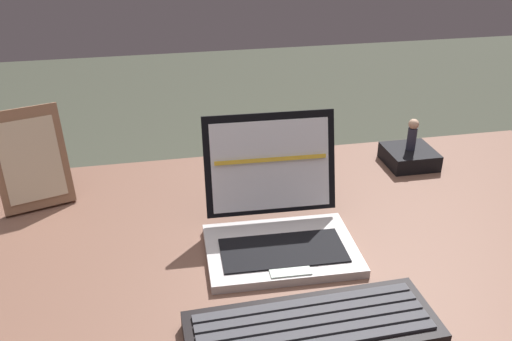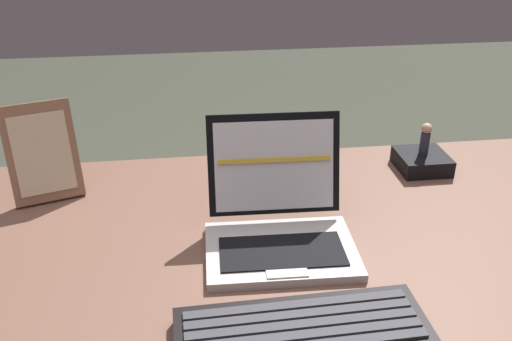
{
  "view_description": "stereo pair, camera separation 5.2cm",
  "coord_description": "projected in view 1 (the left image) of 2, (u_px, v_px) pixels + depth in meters",
  "views": [
    {
      "loc": [
        -0.11,
        -0.73,
        1.28
      ],
      "look_at": [
        0.04,
        0.02,
        0.88
      ],
      "focal_mm": 38.94,
      "sensor_mm": 36.0,
      "label": 1
    },
    {
      "loc": [
        -0.06,
        -0.74,
        1.28
      ],
      "look_at": [
        0.04,
        0.02,
        0.88
      ],
      "focal_mm": 38.94,
      "sensor_mm": 36.0,
      "label": 2
    }
  ],
  "objects": [
    {
      "name": "laptop_front",
      "position": [
        278.0,
        222.0,
        0.93
      ],
      "size": [
        0.25,
        0.23,
        0.2
      ],
      "color": "#BEB8B7",
      "rests_on": "desk"
    },
    {
      "name": "figurine",
      "position": [
        412.0,
        134.0,
        1.19
      ],
      "size": [
        0.02,
        0.02,
        0.07
      ],
      "color": "#2B2C3C",
      "rests_on": "figurine_stand"
    },
    {
      "name": "desk",
      "position": [
        234.0,
        300.0,
        0.95
      ],
      "size": [
        1.54,
        0.79,
        0.73
      ],
      "color": "brown",
      "rests_on": "ground"
    },
    {
      "name": "photo_frame",
      "position": [
        31.0,
        160.0,
        1.03
      ],
      "size": [
        0.14,
        0.1,
        0.19
      ],
      "color": "#8B6247",
      "rests_on": "desk"
    },
    {
      "name": "external_keyboard",
      "position": [
        312.0,
        330.0,
        0.74
      ],
      "size": [
        0.34,
        0.13,
        0.03
      ],
      "color": "black",
      "rests_on": "desk"
    },
    {
      "name": "figurine_stand",
      "position": [
        409.0,
        157.0,
        1.21
      ],
      "size": [
        0.1,
        0.1,
        0.04
      ],
      "primitive_type": "cube",
      "color": "black",
      "rests_on": "desk"
    }
  ]
}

